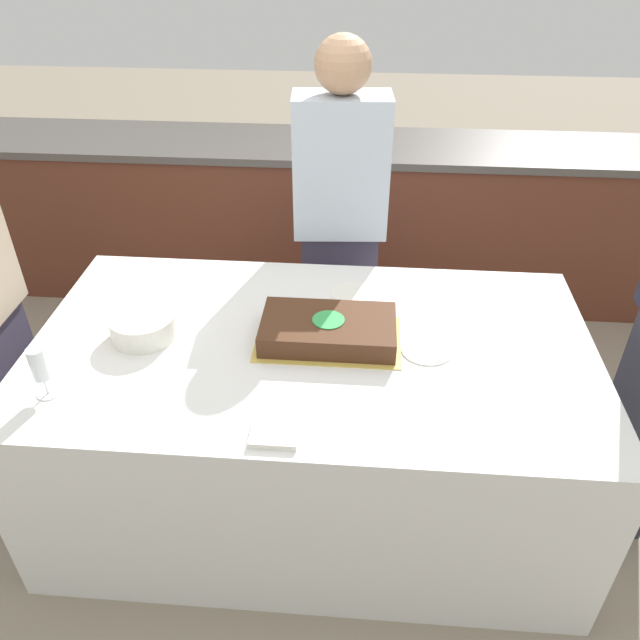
# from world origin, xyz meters

# --- Properties ---
(ground_plane) EXTENTS (14.00, 14.00, 0.00)m
(ground_plane) POSITION_xyz_m (0.00, 0.00, 0.00)
(ground_plane) COLOR gray
(back_counter) EXTENTS (4.40, 0.58, 0.92)m
(back_counter) POSITION_xyz_m (0.00, 1.62, 0.46)
(back_counter) COLOR #5B2D1E
(back_counter) RESTS_ON ground_plane
(dining_table) EXTENTS (1.96, 1.09, 0.77)m
(dining_table) POSITION_xyz_m (0.00, 0.00, 0.39)
(dining_table) COLOR white
(dining_table) RESTS_ON ground_plane
(cake) EXTENTS (0.50, 0.30, 0.09)m
(cake) POSITION_xyz_m (0.05, 0.03, 0.81)
(cake) COLOR gold
(cake) RESTS_ON dining_table
(plate_stack) EXTENTS (0.23, 0.23, 0.09)m
(plate_stack) POSITION_xyz_m (-0.59, -0.00, 0.82)
(plate_stack) COLOR white
(plate_stack) RESTS_ON dining_table
(wine_glass) EXTENTS (0.07, 0.07, 0.18)m
(wine_glass) POSITION_xyz_m (-0.80, -0.33, 0.89)
(wine_glass) COLOR white
(wine_glass) RESTS_ON dining_table
(side_plate_near_cake) EXTENTS (0.18, 0.18, 0.00)m
(side_plate_near_cake) POSITION_xyz_m (0.13, 0.33, 0.78)
(side_plate_near_cake) COLOR white
(side_plate_near_cake) RESTS_ON dining_table
(side_plate_right_edge) EXTENTS (0.18, 0.18, 0.00)m
(side_plate_right_edge) POSITION_xyz_m (0.39, -0.01, 0.78)
(side_plate_right_edge) COLOR white
(side_plate_right_edge) RESTS_ON dining_table
(utensil_pile) EXTENTS (0.14, 0.12, 0.02)m
(utensil_pile) POSITION_xyz_m (-0.07, -0.45, 0.78)
(utensil_pile) COLOR white
(utensil_pile) RESTS_ON dining_table
(person_cutting_cake) EXTENTS (0.41, 0.23, 1.63)m
(person_cutting_cake) POSITION_xyz_m (0.05, 0.77, 0.85)
(person_cutting_cake) COLOR #383347
(person_cutting_cake) RESTS_ON ground_plane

